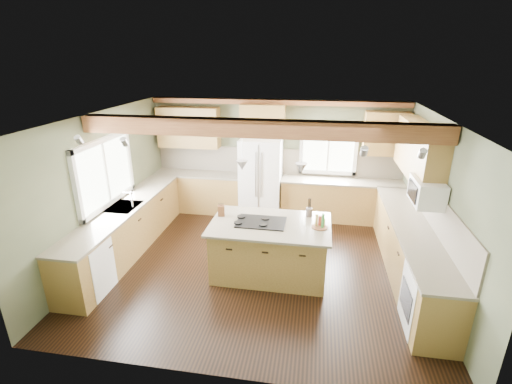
# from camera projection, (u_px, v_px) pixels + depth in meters

# --- Properties ---
(floor) EXTENTS (5.60, 5.60, 0.00)m
(floor) POSITION_uv_depth(u_px,v_px,m) (259.00, 264.00, 6.60)
(floor) COLOR black
(floor) RESTS_ON ground
(ceiling) EXTENTS (5.60, 5.60, 0.00)m
(ceiling) POSITION_uv_depth(u_px,v_px,m) (260.00, 117.00, 5.69)
(ceiling) COLOR silver
(ceiling) RESTS_ON wall_back
(wall_back) EXTENTS (5.60, 0.00, 5.60)m
(wall_back) POSITION_uv_depth(u_px,v_px,m) (276.00, 157.00, 8.45)
(wall_back) COLOR #434B35
(wall_back) RESTS_ON ground
(wall_left) EXTENTS (0.00, 5.00, 5.00)m
(wall_left) POSITION_uv_depth(u_px,v_px,m) (104.00, 187.00, 6.57)
(wall_left) COLOR #434B35
(wall_left) RESTS_ON ground
(wall_right) EXTENTS (0.00, 5.00, 5.00)m
(wall_right) POSITION_uv_depth(u_px,v_px,m) (439.00, 207.00, 5.71)
(wall_right) COLOR #434B35
(wall_right) RESTS_ON ground
(ceiling_beam) EXTENTS (5.55, 0.26, 0.26)m
(ceiling_beam) POSITION_uv_depth(u_px,v_px,m) (257.00, 128.00, 5.52)
(ceiling_beam) COLOR #592B19
(ceiling_beam) RESTS_ON ceiling
(soffit_trim) EXTENTS (5.55, 0.20, 0.10)m
(soffit_trim) POSITION_uv_depth(u_px,v_px,m) (277.00, 102.00, 7.93)
(soffit_trim) COLOR #592B19
(soffit_trim) RESTS_ON ceiling
(backsplash_back) EXTENTS (5.58, 0.03, 0.58)m
(backsplash_back) POSITION_uv_depth(u_px,v_px,m) (276.00, 161.00, 8.47)
(backsplash_back) COLOR brown
(backsplash_back) RESTS_ON wall_back
(backsplash_right) EXTENTS (0.03, 3.70, 0.58)m
(backsplash_right) POSITION_uv_depth(u_px,v_px,m) (436.00, 211.00, 5.79)
(backsplash_right) COLOR brown
(backsplash_right) RESTS_ON wall_right
(base_cab_back_left) EXTENTS (2.02, 0.60, 0.88)m
(base_cab_back_left) POSITION_uv_depth(u_px,v_px,m) (199.00, 192.00, 8.75)
(base_cab_back_left) COLOR brown
(base_cab_back_left) RESTS_ON floor
(counter_back_left) EXTENTS (2.06, 0.64, 0.04)m
(counter_back_left) POSITION_uv_depth(u_px,v_px,m) (198.00, 174.00, 8.59)
(counter_back_left) COLOR #4C4537
(counter_back_left) RESTS_ON base_cab_back_left
(base_cab_back_right) EXTENTS (2.62, 0.60, 0.88)m
(base_cab_back_right) POSITION_uv_depth(u_px,v_px,m) (341.00, 201.00, 8.25)
(base_cab_back_right) COLOR brown
(base_cab_back_right) RESTS_ON floor
(counter_back_right) EXTENTS (2.66, 0.64, 0.04)m
(counter_back_right) POSITION_uv_depth(u_px,v_px,m) (342.00, 181.00, 8.09)
(counter_back_right) COLOR #4C4537
(counter_back_right) RESTS_ON base_cab_back_right
(base_cab_left) EXTENTS (0.60, 3.70, 0.88)m
(base_cab_left) POSITION_uv_depth(u_px,v_px,m) (127.00, 230.00, 6.87)
(base_cab_left) COLOR brown
(base_cab_left) RESTS_ON floor
(counter_left) EXTENTS (0.64, 3.74, 0.04)m
(counter_left) POSITION_uv_depth(u_px,v_px,m) (124.00, 207.00, 6.71)
(counter_left) COLOR #4C4537
(counter_left) RESTS_ON base_cab_left
(base_cab_right) EXTENTS (0.60, 3.70, 0.88)m
(base_cab_right) POSITION_uv_depth(u_px,v_px,m) (409.00, 252.00, 6.11)
(base_cab_right) COLOR brown
(base_cab_right) RESTS_ON floor
(counter_right) EXTENTS (0.64, 3.74, 0.04)m
(counter_right) POSITION_uv_depth(u_px,v_px,m) (413.00, 227.00, 5.94)
(counter_right) COLOR #4C4537
(counter_right) RESTS_ON base_cab_right
(upper_cab_back_left) EXTENTS (1.40, 0.35, 0.90)m
(upper_cab_back_left) POSITION_uv_depth(u_px,v_px,m) (189.00, 127.00, 8.37)
(upper_cab_back_left) COLOR brown
(upper_cab_back_left) RESTS_ON wall_back
(upper_cab_over_fridge) EXTENTS (0.96, 0.35, 0.70)m
(upper_cab_over_fridge) POSITION_uv_depth(u_px,v_px,m) (263.00, 121.00, 8.04)
(upper_cab_over_fridge) COLOR brown
(upper_cab_over_fridge) RESTS_ON wall_back
(upper_cab_right) EXTENTS (0.35, 2.20, 0.90)m
(upper_cab_right) POSITION_uv_depth(u_px,v_px,m) (419.00, 151.00, 6.34)
(upper_cab_right) COLOR brown
(upper_cab_right) RESTS_ON wall_right
(upper_cab_back_corner) EXTENTS (0.90, 0.35, 0.90)m
(upper_cab_back_corner) POSITION_uv_depth(u_px,v_px,m) (386.00, 134.00, 7.71)
(upper_cab_back_corner) COLOR brown
(upper_cab_back_corner) RESTS_ON wall_back
(window_left) EXTENTS (0.04, 1.60, 1.05)m
(window_left) POSITION_uv_depth(u_px,v_px,m) (104.00, 172.00, 6.53)
(window_left) COLOR white
(window_left) RESTS_ON wall_left
(window_back) EXTENTS (1.10, 0.04, 1.00)m
(window_back) POSITION_uv_depth(u_px,v_px,m) (328.00, 149.00, 8.17)
(window_back) COLOR white
(window_back) RESTS_ON wall_back
(sink) EXTENTS (0.50, 0.65, 0.03)m
(sink) POSITION_uv_depth(u_px,v_px,m) (124.00, 207.00, 6.71)
(sink) COLOR #262628
(sink) RESTS_ON counter_left
(faucet) EXTENTS (0.02, 0.02, 0.28)m
(faucet) POSITION_uv_depth(u_px,v_px,m) (132.00, 200.00, 6.63)
(faucet) COLOR #B2B2B7
(faucet) RESTS_ON sink
(dishwasher) EXTENTS (0.60, 0.60, 0.84)m
(dishwasher) POSITION_uv_depth(u_px,v_px,m) (86.00, 268.00, 5.68)
(dishwasher) COLOR white
(dishwasher) RESTS_ON floor
(oven) EXTENTS (0.60, 0.72, 0.84)m
(oven) POSITION_uv_depth(u_px,v_px,m) (430.00, 302.00, 4.91)
(oven) COLOR white
(oven) RESTS_ON floor
(microwave) EXTENTS (0.40, 0.70, 0.38)m
(microwave) POSITION_uv_depth(u_px,v_px,m) (427.00, 192.00, 5.61)
(microwave) COLOR white
(microwave) RESTS_ON wall_right
(pendant_left) EXTENTS (0.18, 0.18, 0.16)m
(pendant_left) POSITION_uv_depth(u_px,v_px,m) (242.00, 165.00, 5.77)
(pendant_left) COLOR #B2B2B7
(pendant_left) RESTS_ON ceiling
(pendant_right) EXTENTS (0.18, 0.18, 0.16)m
(pendant_right) POSITION_uv_depth(u_px,v_px,m) (301.00, 168.00, 5.62)
(pendant_right) COLOR #B2B2B7
(pendant_right) RESTS_ON ceiling
(refrigerator) EXTENTS (0.90, 0.74, 1.80)m
(refrigerator) POSITION_uv_depth(u_px,v_px,m) (261.00, 178.00, 8.29)
(refrigerator) COLOR white
(refrigerator) RESTS_ON floor
(island) EXTENTS (1.84, 1.13, 0.88)m
(island) POSITION_uv_depth(u_px,v_px,m) (270.00, 249.00, 6.20)
(island) COLOR brown
(island) RESTS_ON floor
(island_top) EXTENTS (1.96, 1.25, 0.04)m
(island_top) POSITION_uv_depth(u_px,v_px,m) (270.00, 224.00, 6.04)
(island_top) COLOR #4C4537
(island_top) RESTS_ON island
(cooktop) EXTENTS (0.80, 0.53, 0.02)m
(cooktop) POSITION_uv_depth(u_px,v_px,m) (261.00, 222.00, 6.05)
(cooktop) COLOR black
(cooktop) RESTS_ON island_top
(knife_block) EXTENTS (0.13, 0.11, 0.19)m
(knife_block) POSITION_uv_depth(u_px,v_px,m) (221.00, 211.00, 6.29)
(knife_block) COLOR brown
(knife_block) RESTS_ON island_top
(utensil_crock) EXTENTS (0.14, 0.14, 0.15)m
(utensil_crock) POSITION_uv_depth(u_px,v_px,m) (309.00, 212.00, 6.28)
(utensil_crock) COLOR #3F3932
(utensil_crock) RESTS_ON island_top
(bottle_tray) EXTENTS (0.26, 0.26, 0.24)m
(bottle_tray) POSITION_uv_depth(u_px,v_px,m) (320.00, 221.00, 5.85)
(bottle_tray) COLOR brown
(bottle_tray) RESTS_ON island_top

